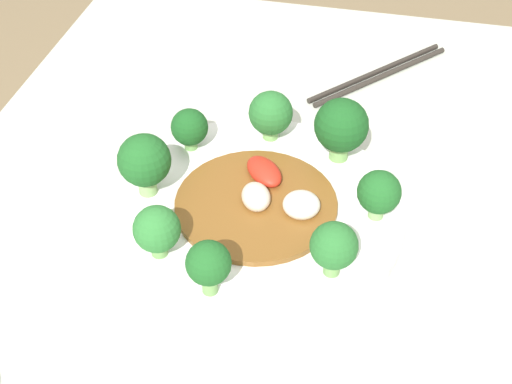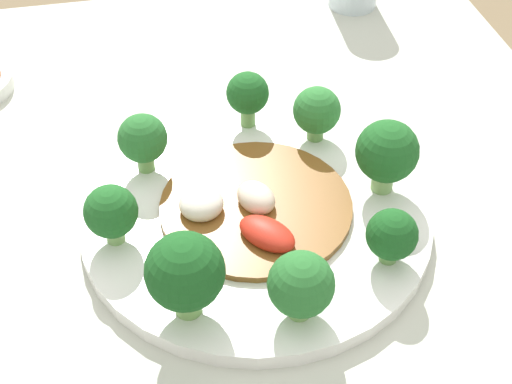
% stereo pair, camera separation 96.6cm
% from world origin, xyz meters
% --- Properties ---
extents(plate, '(0.31, 0.31, 0.02)m').
position_xyz_m(plate, '(-0.02, 0.01, 0.75)').
color(plate, white).
rests_on(plate, table).
extents(broccoli_southwest, '(0.05, 0.05, 0.06)m').
position_xyz_m(broccoli_southwest, '(-0.09, -0.08, 0.79)').
color(broccoli_southwest, '#70A356').
rests_on(broccoli_southwest, plate).
extents(broccoli_south, '(0.04, 0.04, 0.06)m').
position_xyz_m(broccoli_south, '(-0.01, -0.12, 0.78)').
color(broccoli_south, '#89B76B').
rests_on(broccoli_south, plate).
extents(broccoli_west, '(0.04, 0.04, 0.06)m').
position_xyz_m(broccoli_west, '(-0.14, 0.02, 0.79)').
color(broccoli_west, '#70A356').
rests_on(broccoli_west, plate).
extents(broccoli_northeast, '(0.04, 0.04, 0.05)m').
position_xyz_m(broccoli_northeast, '(0.06, 0.10, 0.78)').
color(broccoli_northeast, '#70A356').
rests_on(broccoli_northeast, plate).
extents(broccoli_north, '(0.06, 0.06, 0.07)m').
position_xyz_m(broccoli_north, '(-0.02, 0.12, 0.79)').
color(broccoli_north, '#89B76B').
rests_on(broccoli_north, plate).
extents(broccoli_east, '(0.05, 0.05, 0.06)m').
position_xyz_m(broccoli_east, '(0.10, 0.02, 0.79)').
color(broccoli_east, '#7AAD5B').
rests_on(broccoli_east, plate).
extents(broccoli_northwest, '(0.05, 0.05, 0.06)m').
position_xyz_m(broccoli_northwest, '(-0.10, 0.08, 0.79)').
color(broccoli_northwest, '#70A356').
rests_on(broccoli_northwest, plate).
extents(broccoli_southeast, '(0.06, 0.06, 0.08)m').
position_xyz_m(broccoli_southeast, '(0.08, -0.07, 0.80)').
color(broccoli_southeast, '#7AAD5B').
rests_on(broccoli_southeast, plate).
extents(stirfry_center, '(0.17, 0.17, 0.03)m').
position_xyz_m(stirfry_center, '(-0.01, 0.00, 0.76)').
color(stirfry_center, brown).
rests_on(stirfry_center, plate).
extents(chopsticks, '(0.18, 0.17, 0.01)m').
position_xyz_m(chopsticks, '(0.28, -0.09, 0.74)').
color(chopsticks, '#2D2823').
rests_on(chopsticks, table).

